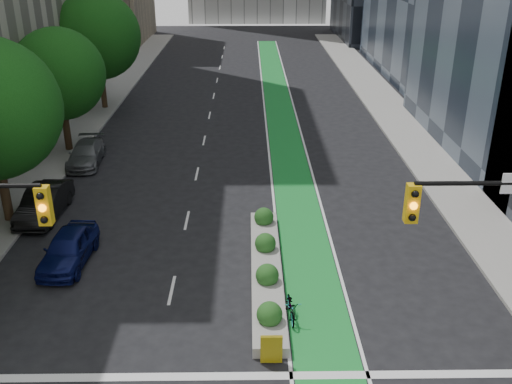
{
  "coord_description": "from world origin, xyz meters",
  "views": [
    {
      "loc": [
        0.51,
        -12.68,
        12.44
      ],
      "look_at": [
        0.8,
        8.59,
        3.0
      ],
      "focal_mm": 40.0,
      "sensor_mm": 36.0,
      "label": 1
    }
  ],
  "objects_px": {
    "bicycle": "(291,307)",
    "parked_car_left_near": "(69,248)",
    "parked_car_left_far": "(86,154)",
    "median_planter": "(266,267)",
    "parked_car_left_mid": "(44,203)"
  },
  "relations": [
    {
      "from": "bicycle",
      "to": "parked_car_left_near",
      "type": "xyz_separation_m",
      "value": [
        -9.0,
        3.89,
        0.27
      ]
    },
    {
      "from": "bicycle",
      "to": "parked_car_left_far",
      "type": "xyz_separation_m",
      "value": [
        -11.29,
        15.5,
        0.21
      ]
    },
    {
      "from": "parked_car_left_near",
      "to": "median_planter",
      "type": "bearing_deg",
      "value": -4.39
    },
    {
      "from": "median_planter",
      "to": "parked_car_left_far",
      "type": "relative_size",
      "value": 2.3
    },
    {
      "from": "parked_car_left_far",
      "to": "parked_car_left_near",
      "type": "bearing_deg",
      "value": -82.73
    },
    {
      "from": "median_planter",
      "to": "bicycle",
      "type": "distance_m",
      "value": 2.93
    },
    {
      "from": "median_planter",
      "to": "parked_car_left_far",
      "type": "bearing_deg",
      "value": 129.6
    },
    {
      "from": "median_planter",
      "to": "parked_car_left_mid",
      "type": "height_order",
      "value": "parked_car_left_mid"
    },
    {
      "from": "median_planter",
      "to": "bicycle",
      "type": "height_order",
      "value": "median_planter"
    },
    {
      "from": "parked_car_left_far",
      "to": "median_planter",
      "type": "bearing_deg",
      "value": -54.28
    },
    {
      "from": "parked_car_left_near",
      "to": "parked_car_left_far",
      "type": "bearing_deg",
      "value": 104.19
    },
    {
      "from": "bicycle",
      "to": "parked_car_left_mid",
      "type": "xyz_separation_m",
      "value": [
        -11.45,
        8.32,
        0.31
      ]
    },
    {
      "from": "bicycle",
      "to": "parked_car_left_mid",
      "type": "relative_size",
      "value": 0.37
    },
    {
      "from": "median_planter",
      "to": "bicycle",
      "type": "bearing_deg",
      "value": -74.15
    },
    {
      "from": "parked_car_left_mid",
      "to": "parked_car_left_far",
      "type": "bearing_deg",
      "value": 90.3
    }
  ]
}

